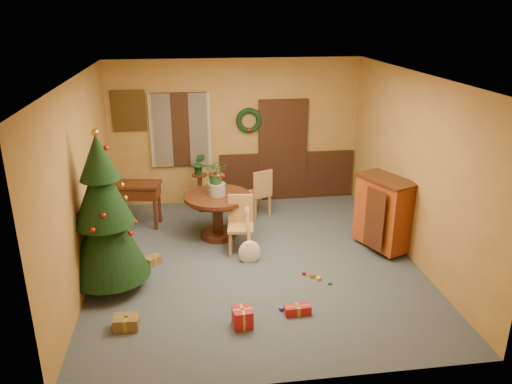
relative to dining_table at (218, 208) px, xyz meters
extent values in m
plane|color=#353F4D|center=(0.51, -1.00, -0.55)|extent=(5.50, 5.50, 0.00)
plane|color=silver|center=(0.51, -1.00, 2.35)|extent=(5.50, 5.50, 0.00)
plane|color=olive|center=(0.51, 1.75, 0.90)|extent=(5.00, 0.00, 5.00)
plane|color=olive|center=(0.51, -3.75, 0.90)|extent=(5.00, 0.00, 5.00)
plane|color=olive|center=(-1.99, -1.00, 0.90)|extent=(0.00, 5.50, 5.50)
plane|color=olive|center=(3.01, -1.00, 0.90)|extent=(0.00, 5.50, 5.50)
cube|color=black|center=(1.56, 1.71, -0.05)|extent=(2.80, 0.06, 1.00)
cube|color=black|center=(1.46, 1.70, 0.50)|extent=(1.00, 0.08, 2.10)
cube|color=white|center=(1.46, 1.73, 0.45)|extent=(0.80, 0.03, 1.90)
cube|color=black|center=(-0.59, 1.70, 1.00)|extent=(1.05, 0.08, 1.45)
cube|color=white|center=(-0.59, 1.73, 1.00)|extent=(0.88, 0.03, 1.25)
cube|color=white|center=(-0.97, 1.65, 1.00)|extent=(0.42, 0.02, 1.45)
cube|color=white|center=(-0.21, 1.65, 1.00)|extent=(0.42, 0.02, 1.45)
torus|color=black|center=(0.76, 1.67, 1.15)|extent=(0.51, 0.11, 0.51)
cube|color=#4C3819|center=(-1.54, 1.71, 1.40)|extent=(0.62, 0.05, 0.78)
cube|color=gray|center=(-1.54, 1.74, 1.40)|extent=(0.48, 0.02, 0.62)
cylinder|color=black|center=(0.00, 0.00, 0.21)|extent=(1.15, 1.15, 0.06)
cylinder|color=black|center=(0.00, 0.00, 0.14)|extent=(1.03, 1.03, 0.04)
cylinder|color=black|center=(0.00, 0.00, -0.16)|extent=(0.18, 0.18, 0.64)
cylinder|color=black|center=(0.00, 0.00, -0.50)|extent=(0.62, 0.62, 0.10)
cylinder|color=slate|center=(0.00, 0.00, 0.34)|extent=(0.29, 0.29, 0.21)
imported|color=#1E4C23|center=(0.00, 0.00, 0.66)|extent=(0.38, 0.33, 0.42)
cube|color=olive|center=(0.33, -0.64, -0.11)|extent=(0.46, 0.46, 0.05)
cube|color=olive|center=(0.35, -0.45, 0.15)|extent=(0.41, 0.09, 0.49)
cube|color=olive|center=(0.52, -0.50, -0.34)|extent=(0.05, 0.05, 0.42)
cube|color=olive|center=(0.19, -0.45, -0.34)|extent=(0.05, 0.05, 0.42)
cube|color=olive|center=(0.47, -0.82, -0.34)|extent=(0.05, 0.05, 0.42)
cube|color=olive|center=(0.14, -0.78, -0.34)|extent=(0.05, 0.05, 0.42)
cube|color=olive|center=(0.83, 0.91, -0.12)|extent=(0.54, 0.54, 0.05)
cube|color=olive|center=(0.91, 0.74, 0.15)|extent=(0.39, 0.20, 0.49)
cube|color=olive|center=(0.75, 0.69, -0.34)|extent=(0.06, 0.06, 0.42)
cube|color=olive|center=(1.05, 0.83, -0.34)|extent=(0.06, 0.06, 0.42)
cube|color=olive|center=(0.61, 1.00, -0.34)|extent=(0.06, 0.06, 0.42)
cube|color=olive|center=(0.91, 1.13, -0.34)|extent=(0.06, 0.06, 0.42)
cylinder|color=black|center=(-0.26, 1.22, -0.18)|extent=(0.09, 0.09, 0.75)
cylinder|color=black|center=(-0.26, 1.22, 0.21)|extent=(0.30, 0.30, 0.03)
imported|color=#19471E|center=(-0.26, 1.22, 0.44)|extent=(0.28, 0.24, 0.43)
cylinder|color=#382111|center=(-1.64, -1.47, -0.43)|extent=(0.14, 0.14, 0.25)
cone|color=black|center=(-1.64, -1.47, 0.32)|extent=(1.13, 1.13, 1.34)
cone|color=black|center=(-1.64, -1.47, 0.94)|extent=(0.82, 0.82, 0.98)
cone|color=black|center=(-1.64, -1.47, 1.40)|extent=(0.54, 0.54, 0.62)
sphere|color=gold|center=(-1.64, -1.47, 1.73)|extent=(0.10, 0.10, 0.10)
cube|color=black|center=(-1.46, 0.70, 0.25)|extent=(1.01, 0.62, 0.06)
cube|color=black|center=(-1.46, 0.70, 0.11)|extent=(0.94, 0.57, 0.20)
cube|color=black|center=(-1.86, 0.70, -0.17)|extent=(0.11, 0.34, 0.77)
cube|color=black|center=(-1.06, 0.70, -0.17)|extent=(0.11, 0.34, 0.77)
cube|color=#561809|center=(2.66, -0.83, 0.09)|extent=(0.78, 1.02, 1.14)
cube|color=black|center=(2.66, -0.83, 0.67)|extent=(0.85, 1.09, 0.05)
cylinder|color=black|center=(2.66, -1.21, -0.51)|extent=(0.06, 0.06, 0.08)
cylinder|color=black|center=(2.66, -0.44, -0.51)|extent=(0.06, 0.06, 0.08)
cube|color=brown|center=(-1.33, -2.51, -0.47)|extent=(0.32, 0.24, 0.16)
cube|color=#AA922D|center=(-1.33, -2.51, -0.47)|extent=(0.32, 0.05, 0.17)
cube|color=#AA922D|center=(-1.33, -2.51, -0.47)|extent=(0.06, 0.23, 0.17)
cube|color=#AB161E|center=(0.13, -2.66, -0.43)|extent=(0.26, 0.26, 0.24)
cube|color=#AA922D|center=(0.13, -2.66, -0.43)|extent=(0.25, 0.05, 0.25)
cube|color=#AA922D|center=(0.13, -2.66, -0.43)|extent=(0.05, 0.25, 0.25)
cube|color=brown|center=(-1.09, -0.86, -0.49)|extent=(0.30, 0.29, 0.13)
cube|color=#AA922D|center=(-1.09, -0.86, -0.49)|extent=(0.20, 0.18, 0.13)
cube|color=#AA922D|center=(-1.09, -0.86, -0.49)|extent=(0.14, 0.15, 0.13)
cube|color=#AB161E|center=(0.87, -2.51, -0.49)|extent=(0.35, 0.16, 0.12)
cube|color=#AA922D|center=(0.87, -2.51, -0.49)|extent=(0.35, 0.03, 0.12)
cube|color=#AA922D|center=(0.87, -2.51, -0.49)|extent=(0.05, 0.15, 0.12)
cube|color=#244C9E|center=(0.69, -2.40, -0.53)|extent=(0.09, 0.08, 0.05)
sphere|color=green|center=(1.50, -1.84, -0.52)|extent=(0.06, 0.06, 0.06)
cube|color=gold|center=(1.37, -1.70, -0.53)|extent=(0.09, 0.09, 0.05)
sphere|color=#B3120B|center=(1.19, -1.52, -0.52)|extent=(0.06, 0.06, 0.06)
cube|color=gold|center=(1.30, -1.62, -0.53)|extent=(0.09, 0.07, 0.05)
camera|label=1|loc=(-0.45, -7.99, 3.25)|focal=35.00mm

